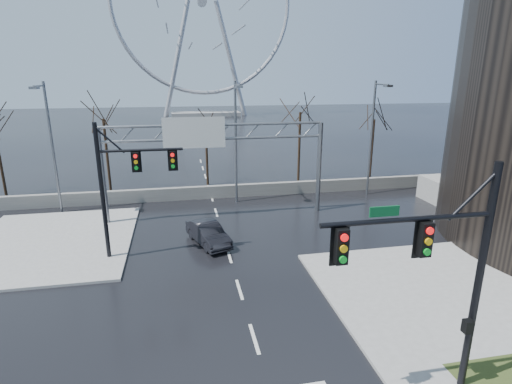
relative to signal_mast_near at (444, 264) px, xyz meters
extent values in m
plane|color=black|center=(-5.14, 4.04, -4.87)|extent=(260.00, 260.00, 0.00)
cube|color=gray|center=(4.86, 6.04, -4.80)|extent=(12.00, 10.00, 0.15)
cube|color=gray|center=(-16.14, 16.04, -4.80)|extent=(10.00, 12.00, 0.15)
cube|color=slate|center=(-5.14, 24.04, -4.32)|extent=(52.00, 0.50, 1.10)
cylinder|color=black|center=(1.36, 0.04, -0.87)|extent=(0.24, 0.24, 8.00)
cylinder|color=black|center=(-1.34, 0.04, 1.53)|extent=(5.40, 0.16, 0.16)
cube|color=black|center=(-0.84, -0.11, 0.93)|extent=(0.35, 0.28, 1.05)
cube|color=black|center=(-3.44, -0.11, 0.93)|extent=(0.35, 0.28, 1.05)
cylinder|color=black|center=(-12.14, 13.04, -0.87)|extent=(0.24, 0.24, 8.00)
cylinder|color=black|center=(-9.84, 13.04, 1.53)|extent=(4.60, 0.16, 0.16)
cube|color=black|center=(-10.14, 12.89, 0.93)|extent=(0.35, 0.28, 1.05)
cube|color=black|center=(-8.14, 12.89, 0.93)|extent=(0.35, 0.28, 1.05)
cylinder|color=slate|center=(-13.14, 19.04, -1.37)|extent=(0.36, 0.36, 7.00)
cylinder|color=slate|center=(2.86, 19.04, -1.37)|extent=(0.36, 0.36, 7.00)
cylinder|color=slate|center=(-5.14, 19.04, 2.13)|extent=(16.00, 0.20, 0.20)
cylinder|color=slate|center=(-5.14, 19.04, 1.13)|extent=(16.00, 0.20, 0.20)
cube|color=#0A4B23|center=(-6.64, 18.89, 1.63)|extent=(4.20, 0.10, 2.00)
cube|color=silver|center=(-6.64, 18.83, 1.63)|extent=(4.40, 0.02, 2.20)
cylinder|color=slate|center=(-17.14, 22.54, 0.13)|extent=(0.20, 0.20, 10.00)
cylinder|color=slate|center=(-17.14, 21.44, 4.83)|extent=(0.12, 2.20, 0.12)
cube|color=slate|center=(-17.14, 20.44, 4.73)|extent=(0.50, 0.70, 0.18)
cylinder|color=slate|center=(-3.14, 22.54, 0.13)|extent=(0.20, 0.20, 10.00)
cylinder|color=slate|center=(-3.14, 21.44, 4.83)|extent=(0.12, 2.20, 0.12)
cube|color=slate|center=(-3.14, 20.44, 4.73)|extent=(0.50, 0.70, 0.18)
cylinder|color=slate|center=(8.86, 22.54, 0.13)|extent=(0.20, 0.20, 10.00)
cylinder|color=slate|center=(8.86, 21.44, 4.83)|extent=(0.12, 2.20, 0.12)
cube|color=slate|center=(8.86, 20.44, 4.73)|extent=(0.50, 0.70, 0.18)
cylinder|color=black|center=(-23.14, 28.04, -1.72)|extent=(0.24, 0.24, 6.30)
cylinder|color=black|center=(-14.14, 27.54, -1.50)|extent=(0.24, 0.24, 6.75)
cylinder|color=black|center=(-5.14, 28.54, -1.95)|extent=(0.24, 0.24, 5.85)
cylinder|color=black|center=(3.86, 27.54, -1.36)|extent=(0.24, 0.24, 7.02)
cylinder|color=black|center=(11.86, 28.04, -1.81)|extent=(0.24, 0.24, 6.12)
cube|color=gray|center=(-0.14, 99.04, -4.37)|extent=(18.00, 6.00, 1.00)
torus|color=#B2B2B7|center=(-0.14, 99.04, 23.13)|extent=(45.00, 1.00, 45.00)
cylinder|color=#B2B2B7|center=(-0.14, 99.04, 23.13)|extent=(2.40, 1.50, 2.40)
cylinder|color=#B2B2B7|center=(-7.14, 99.04, 9.13)|extent=(8.28, 1.20, 28.82)
cylinder|color=#B2B2B7|center=(6.86, 99.04, 9.13)|extent=(8.28, 1.20, 28.82)
imported|color=black|center=(-6.22, 14.11, -4.17)|extent=(2.81, 4.50, 1.40)
camera|label=1|loc=(-7.77, -9.75, 5.53)|focal=28.00mm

